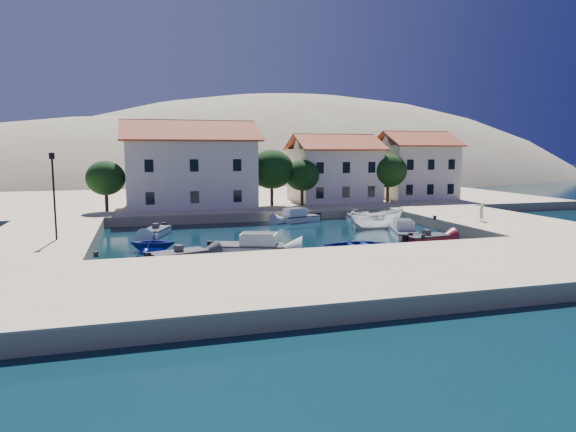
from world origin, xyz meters
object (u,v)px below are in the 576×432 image
object	(u,v)px
rowboat_south	(358,250)
boat_east	(377,229)
building_left	(190,163)
cabin_cruiser_south	(249,246)
building_right	(415,164)
pedestrian	(481,212)
cabin_cruiser_east	(404,232)
lamppost	(54,188)
building_mid	(334,167)

from	to	relation	value
rowboat_south	boat_east	distance (m)	11.11
building_left	cabin_cruiser_south	world-z (taller)	building_left
cabin_cruiser_south	building_right	bearing A→B (deg)	63.65
building_left	boat_east	xyz separation A→B (m)	(15.86, -15.78, -5.94)
pedestrian	cabin_cruiser_east	bearing A→B (deg)	-22.07
lamppost	pedestrian	bearing A→B (deg)	-0.61
lamppost	cabin_cruiser_east	world-z (taller)	lamppost
building_left	building_mid	size ratio (longest dim) A/B	1.40
lamppost	building_right	bearing A→B (deg)	27.93
building_left	building_right	bearing A→B (deg)	3.81
boat_east	pedestrian	size ratio (longest dim) A/B	3.18
cabin_cruiser_east	rowboat_south	bearing A→B (deg)	142.84
building_right	cabin_cruiser_east	xyz separation A→B (m)	(-14.03, -22.91, -5.00)
cabin_cruiser_south	building_left	bearing A→B (deg)	115.90
cabin_cruiser_east	pedestrian	bearing A→B (deg)	-67.92
building_left	rowboat_south	size ratio (longest dim) A/B	2.98
cabin_cruiser_east	boat_east	xyz separation A→B (m)	(-0.11, 5.13, -0.48)
cabin_cruiser_south	pedestrian	xyz separation A→B (m)	(22.05, 3.24, 1.35)
building_mid	building_right	world-z (taller)	building_right
boat_east	building_left	bearing A→B (deg)	50.32
rowboat_south	pedestrian	xyz separation A→B (m)	(14.11, 4.74, 1.83)
building_left	lamppost	world-z (taller)	building_left
lamppost	boat_east	distance (m)	28.09
lamppost	cabin_cruiser_east	bearing A→B (deg)	-1.89
cabin_cruiser_east	building_left	bearing A→B (deg)	55.66
building_left	rowboat_south	world-z (taller)	building_left
cabin_cruiser_south	cabin_cruiser_east	xyz separation A→B (m)	(14.06, 2.71, 0.00)
lamppost	cabin_cruiser_south	world-z (taller)	lamppost
cabin_cruiser_south	pedestrian	world-z (taller)	pedestrian
boat_east	pedestrian	bearing A→B (deg)	-114.42
building_right	pedestrian	size ratio (longest dim) A/B	5.69
cabin_cruiser_south	cabin_cruiser_east	distance (m)	14.32
building_mid	lamppost	bearing A→B (deg)	-144.55
building_mid	cabin_cruiser_south	distance (m)	29.79
cabin_cruiser_south	rowboat_south	size ratio (longest dim) A/B	1.09
lamppost	boat_east	xyz separation A→B (m)	(27.36, 4.22, -4.75)
building_mid	cabin_cruiser_east	bearing A→B (deg)	-95.30
cabin_cruiser_south	rowboat_south	bearing A→B (deg)	10.59
cabin_cruiser_south	building_mid	bearing A→B (deg)	78.11
building_left	building_mid	xyz separation A→B (m)	(18.00, 1.00, -0.71)
building_mid	boat_east	xyz separation A→B (m)	(-2.14, -16.78, -5.22)
lamppost	cabin_cruiser_east	distance (m)	27.81
boat_east	pedestrian	xyz separation A→B (m)	(8.10, -4.60, 1.83)
building_mid	cabin_cruiser_east	size ratio (longest dim) A/B	2.21
boat_east	cabin_cruiser_east	bearing A→B (deg)	-173.61
rowboat_south	building_mid	bearing A→B (deg)	-21.49
building_left	building_right	size ratio (longest dim) A/B	1.56
cabin_cruiser_south	boat_east	distance (m)	16.01
building_mid	boat_east	distance (m)	17.70
cabin_cruiser_east	pedestrian	size ratio (longest dim) A/B	2.86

